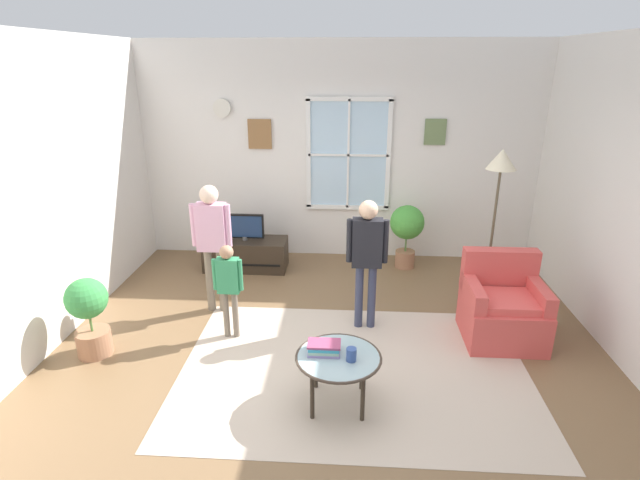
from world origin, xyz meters
name	(u,v)px	position (x,y,z in m)	size (l,w,h in m)	color
ground_plane	(328,358)	(0.00, 0.00, -0.01)	(6.05, 5.96, 0.02)	brown
back_wall	(338,153)	(0.00, 2.74, 1.48)	(5.45, 0.17, 2.96)	silver
side_wall_left	(19,205)	(-2.78, 0.00, 1.48)	(0.12, 5.36, 2.96)	silver
area_rug	(354,370)	(0.25, -0.19, 0.00)	(3.19, 2.28, 0.01)	#C6B29E
tv_stand	(246,254)	(-1.23, 2.08, 0.21)	(1.11, 0.47, 0.42)	#2D2319
television	(244,226)	(-1.23, 2.08, 0.61)	(0.52, 0.08, 0.36)	#4C4C4C
armchair	(502,309)	(1.75, 0.49, 0.33)	(0.76, 0.74, 0.87)	#D14C47
coffee_table	(338,360)	(0.11, -0.66, 0.42)	(0.71, 0.71, 0.46)	#99B2B7
book_stack	(324,348)	(-0.01, -0.61, 0.50)	(0.27, 0.19, 0.09)	#927FBA
cup	(351,355)	(0.21, -0.71, 0.51)	(0.08, 0.08, 0.11)	#334C8C
remote_near_books	(334,352)	(0.07, -0.62, 0.47)	(0.04, 0.14, 0.02)	black
person_pink_shirt	(212,234)	(-1.31, 0.88, 0.92)	(0.44, 0.20, 1.47)	#726656
person_black_shirt	(367,250)	(0.36, 0.61, 0.88)	(0.42, 0.19, 1.40)	#333851
person_green_shirt	(228,281)	(-1.02, 0.33, 0.63)	(0.30, 0.14, 1.01)	#726656
potted_plant_by_window	(407,228)	(0.95, 2.27, 0.57)	(0.46, 0.46, 0.88)	#9E6B4C
potted_plant_corner	(89,312)	(-2.27, -0.07, 0.45)	(0.39, 0.39, 0.79)	#9E6B4C
floor_lamp	(500,176)	(1.79, 1.29, 1.52)	(0.32, 0.32, 1.81)	black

